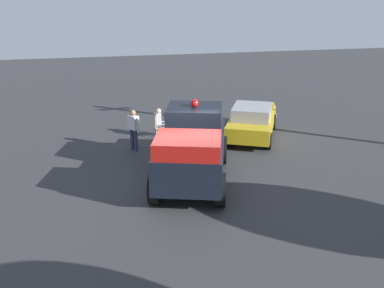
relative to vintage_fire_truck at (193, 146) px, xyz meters
name	(u,v)px	position (x,y,z in m)	size (l,w,h in m)	color
ground_plane	(188,190)	(-0.91, 0.35, -1.20)	(60.00, 60.00, 0.00)	#333335
vintage_fire_truck	(193,146)	(0.00, 0.00, 0.00)	(6.32, 3.87, 2.59)	black
classic_hot_rod	(252,120)	(3.96, -3.55, -0.45)	(4.73, 3.54, 1.46)	black
lawn_chair_near_truck	(158,124)	(4.76, 0.50, -0.61)	(0.52, 0.50, 1.02)	#B7BABF
lawn_chair_by_car	(201,124)	(4.31, -1.36, -0.61)	(0.63, 0.63, 1.02)	#B7BABF
spectator_seated	(161,122)	(4.76, 0.37, -0.50)	(0.40, 0.54, 1.29)	#383842
spectator_standing	(133,127)	(3.32, 1.68, -0.23)	(0.57, 0.46, 1.68)	#2D334C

